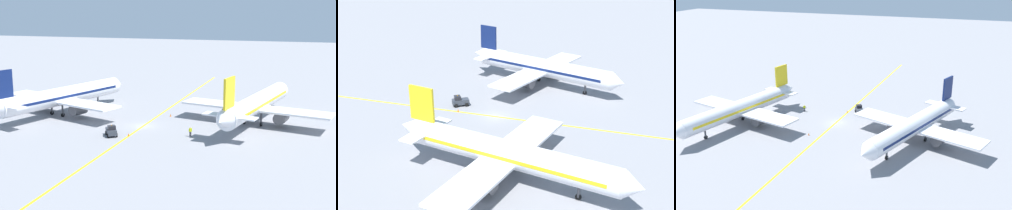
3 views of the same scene
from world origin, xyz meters
TOP-DOWN VIEW (x-y plane):
  - ground_plane at (0.00, 0.00)m, footprint 400.00×400.00m
  - apron_yellow_centreline at (0.00, 0.00)m, footprint 5.52×119.91m
  - airplane_at_gate at (-18.55, 4.26)m, footprint 28.09×34.37m
  - airplane_adjacent_stand at (19.63, 7.53)m, footprint 28.44×35.17m
  - baggage_tug_dark at (-3.14, -7.71)m, footprint 2.88×3.34m
  - ground_crew_worker at (9.86, -4.34)m, footprint 0.48×0.39m
  - traffic_cone_near_nose at (-0.28, -7.02)m, footprint 0.32×0.32m
  - traffic_cone_mid_apron at (2.90, 8.43)m, footprint 0.32×0.32m

SIDE VIEW (x-z plane):
  - ground_plane at x=0.00m, z-range 0.00..0.00m
  - apron_yellow_centreline at x=0.00m, z-range 0.00..0.01m
  - traffic_cone_near_nose at x=-0.28m, z-range 0.00..0.55m
  - traffic_cone_mid_apron at x=2.90m, z-range 0.00..0.55m
  - baggage_tug_dark at x=-3.14m, z-range -0.15..1.96m
  - ground_crew_worker at x=9.86m, z-range 0.07..1.75m
  - airplane_at_gate at x=-18.55m, z-range -1.59..9.01m
  - airplane_adjacent_stand at x=19.63m, z-range -1.59..9.01m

